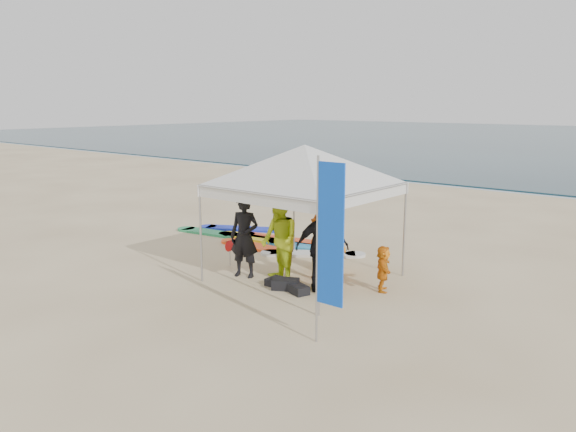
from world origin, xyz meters
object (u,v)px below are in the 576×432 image
(person_black_b, at_px, (322,247))
(canopy_tent, at_px, (305,145))
(person_orange_b, at_px, (329,238))
(feather_flag, at_px, (329,237))
(person_seated, at_px, (383,268))
(person_orange_a, at_px, (324,246))
(person_yellow, at_px, (279,240))
(person_black_a, at_px, (244,237))
(surfboard_spread, at_px, (266,240))
(marker_pennant, at_px, (233,247))

(person_black_b, bearing_deg, canopy_tent, -63.00)
(person_orange_b, distance_m, feather_flag, 4.27)
(person_seated, height_order, canopy_tent, canopy_tent)
(person_orange_a, distance_m, feather_flag, 3.59)
(person_yellow, relative_size, feather_flag, 0.62)
(person_black_a, relative_size, canopy_tent, 0.41)
(canopy_tent, bearing_deg, surfboard_spread, 145.91)
(person_black_a, relative_size, person_seated, 1.89)
(marker_pennant, bearing_deg, person_black_a, -26.39)
(canopy_tent, distance_m, marker_pennant, 3.19)
(person_yellow, bearing_deg, surfboard_spread, 161.59)
(marker_pennant, bearing_deg, person_orange_a, 12.24)
(person_black_a, height_order, person_black_b, person_black_b)
(person_black_b, height_order, person_seated, person_black_b)
(canopy_tent, height_order, marker_pennant, canopy_tent)
(person_black_a, xyz_separation_m, person_orange_b, (1.27, 1.53, -0.11))
(person_yellow, distance_m, person_black_b, 1.09)
(canopy_tent, height_order, feather_flag, canopy_tent)
(person_black_a, bearing_deg, marker_pennant, 134.37)
(person_seated, relative_size, canopy_tent, 0.21)
(person_orange_b, bearing_deg, canopy_tent, 80.32)
(person_black_a, height_order, person_orange_a, person_black_a)
(person_yellow, height_order, person_black_b, person_yellow)
(canopy_tent, bearing_deg, person_black_a, -147.08)
(person_black_a, distance_m, person_orange_b, 2.00)
(person_orange_a, height_order, person_orange_b, person_orange_b)
(canopy_tent, relative_size, feather_flag, 1.48)
(person_seated, height_order, marker_pennant, person_seated)
(person_black_b, relative_size, person_seated, 1.92)
(feather_flag, bearing_deg, marker_pennant, 153.40)
(marker_pennant, bearing_deg, person_black_b, -1.29)
(canopy_tent, xyz_separation_m, surfboard_spread, (-3.01, 2.04, -2.99))
(surfboard_spread, bearing_deg, person_black_b, -32.77)
(surfboard_spread, bearing_deg, feather_flag, -39.85)
(person_black_b, bearing_deg, person_yellow, -29.25)
(person_black_a, xyz_separation_m, feather_flag, (3.68, -1.85, 0.89))
(person_black_a, height_order, surfboard_spread, person_black_a)
(person_black_a, bearing_deg, person_seated, 1.64)
(person_orange_b, distance_m, marker_pennant, 2.36)
(person_black_a, bearing_deg, surfboard_spread, 104.59)
(canopy_tent, relative_size, marker_pennant, 7.21)
(person_yellow, relative_size, person_black_b, 1.02)
(person_orange_a, distance_m, canopy_tent, 2.27)
(person_black_a, xyz_separation_m, marker_pennant, (-0.76, 0.37, -0.44))
(marker_pennant, relative_size, surfboard_spread, 0.11)
(person_seated, distance_m, surfboard_spread, 5.12)
(person_orange_b, bearing_deg, person_yellow, 73.19)
(person_orange_b, relative_size, canopy_tent, 0.36)
(person_yellow, bearing_deg, feather_flag, -11.33)
(person_orange_b, distance_m, surfboard_spread, 3.47)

